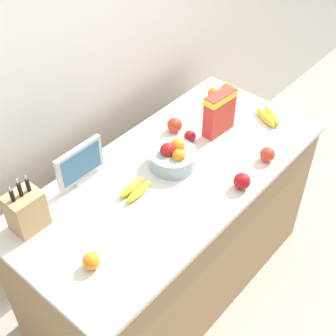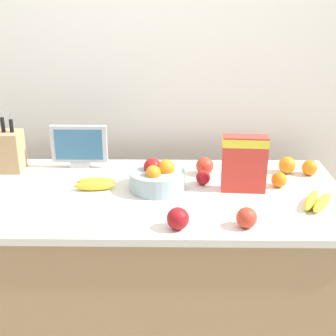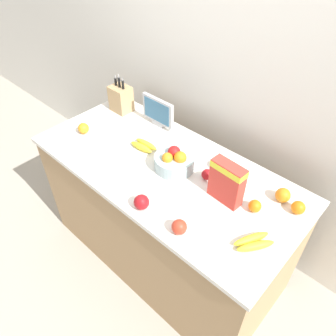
% 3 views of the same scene
% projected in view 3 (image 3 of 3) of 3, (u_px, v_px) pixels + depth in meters
% --- Properties ---
extents(ground_plane, '(14.00, 14.00, 0.00)m').
position_uv_depth(ground_plane, '(165.00, 253.00, 2.62)').
color(ground_plane, '#B2A899').
extents(wall_back, '(9.00, 0.06, 2.60)m').
position_uv_depth(wall_back, '(230.00, 76.00, 2.10)').
color(wall_back, silver).
rests_on(wall_back, ground_plane).
extents(counter, '(1.73, 0.81, 0.93)m').
position_uv_depth(counter, '(165.00, 216.00, 2.31)').
color(counter, tan).
rests_on(counter, ground_plane).
extents(knife_block, '(0.15, 0.12, 0.29)m').
position_uv_depth(knife_block, '(121.00, 99.00, 2.42)').
color(knife_block, tan).
rests_on(knife_block, counter).
extents(small_monitor, '(0.27, 0.03, 0.21)m').
position_uv_depth(small_monitor, '(158.00, 112.00, 2.26)').
color(small_monitor, '#B7B7BC').
rests_on(small_monitor, counter).
extents(cereal_box, '(0.20, 0.09, 0.25)m').
position_uv_depth(cereal_box, '(227.00, 181.00, 1.71)').
color(cereal_box, red).
rests_on(cereal_box, counter).
extents(fruit_bowl, '(0.24, 0.24, 0.14)m').
position_uv_depth(fruit_bowl, '(175.00, 161.00, 1.96)').
color(fruit_bowl, '#99B2B7').
rests_on(fruit_bowl, counter).
extents(banana_bunch_left, '(0.18, 0.10, 0.04)m').
position_uv_depth(banana_bunch_left, '(144.00, 146.00, 2.12)').
color(banana_bunch_left, yellow).
rests_on(banana_bunch_left, counter).
extents(banana_bunch_right, '(0.17, 0.21, 0.04)m').
position_uv_depth(banana_bunch_right, '(253.00, 242.00, 1.56)').
color(banana_bunch_right, yellow).
rests_on(banana_bunch_right, counter).
extents(apple_by_knife_block, '(0.08, 0.08, 0.08)m').
position_uv_depth(apple_by_knife_block, '(179.00, 227.00, 1.61)').
color(apple_by_knife_block, red).
rests_on(apple_by_knife_block, counter).
extents(apple_near_bananas, '(0.08, 0.08, 0.08)m').
position_uv_depth(apple_near_bananas, '(141.00, 202.00, 1.73)').
color(apple_near_bananas, '#A31419').
rests_on(apple_near_bananas, counter).
extents(apple_middle, '(0.06, 0.06, 0.06)m').
position_uv_depth(apple_middle, '(207.00, 174.00, 1.90)').
color(apple_middle, '#A31419').
rests_on(apple_middle, counter).
extents(apple_rear, '(0.08, 0.08, 0.08)m').
position_uv_depth(apple_rear, '(221.00, 164.00, 1.95)').
color(apple_rear, red).
rests_on(apple_rear, counter).
extents(orange_front_left, '(0.08, 0.08, 0.08)m').
position_uv_depth(orange_front_left, '(283.00, 195.00, 1.77)').
color(orange_front_left, orange).
rests_on(orange_front_left, counter).
extents(orange_back_center, '(0.08, 0.08, 0.08)m').
position_uv_depth(orange_back_center, '(83.00, 128.00, 2.24)').
color(orange_back_center, orange).
rests_on(orange_back_center, counter).
extents(orange_front_right, '(0.07, 0.07, 0.07)m').
position_uv_depth(orange_front_right, '(298.00, 208.00, 1.71)').
color(orange_front_right, orange).
rests_on(orange_front_right, counter).
extents(orange_mid_right, '(0.07, 0.07, 0.07)m').
position_uv_depth(orange_mid_right, '(255.00, 206.00, 1.72)').
color(orange_mid_right, orange).
rests_on(orange_mid_right, counter).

